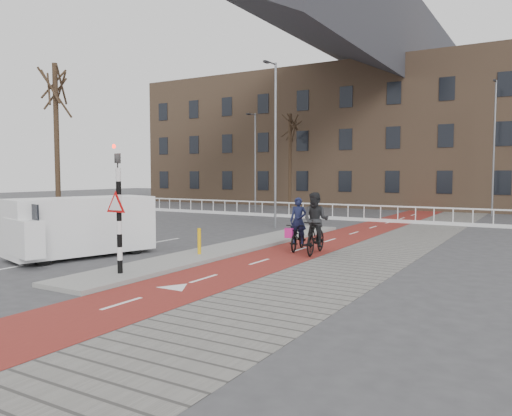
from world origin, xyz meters
The scene contains 16 objects.
ground centered at (0.00, 0.00, 0.00)m, with size 120.00×120.00×0.00m, color #38383A.
bike_lane centered at (1.50, 10.00, 0.01)m, with size 2.50×60.00×0.01m, color maroon.
sidewalk centered at (4.30, 10.00, 0.01)m, with size 3.00×60.00×0.01m, color slate.
curb_island centered at (-0.70, 4.00, 0.06)m, with size 1.80×16.00×0.12m, color gray.
traffic_signal centered at (-0.60, -2.02, 1.99)m, with size 0.80×0.80×3.68m.
bollard centered at (-0.68, 1.70, 0.56)m, with size 0.12×0.12×0.88m, color #E1A80C.
cyclist_near centered at (1.53, 4.81, 0.67)m, with size 1.05×1.98×1.96m.
cyclist_far centered at (2.45, 4.32, 0.91)m, with size 1.03×2.12×2.18m.
van centered at (-4.32, -0.17, 1.07)m, with size 3.12×5.06×2.03m.
railing centered at (-5.00, 17.00, 0.31)m, with size 28.00×0.10×0.99m.
townhouse_row centered at (-3.00, 32.00, 7.81)m, with size 46.00×10.00×15.90m.
tree_left centered at (-11.73, 4.68, 4.14)m, with size 0.26×0.26×8.27m, color black.
tree_mid centered at (-9.04, 25.13, 3.86)m, with size 0.28×0.28×7.71m, color black.
streetlight_near centered at (-2.92, 11.28, 4.28)m, with size 0.12×0.12×8.55m, color slate.
streetlight_left centered at (-9.38, 20.12, 3.62)m, with size 0.12×0.12×7.25m, color slate.
streetlight_right centered at (6.20, 24.98, 4.48)m, with size 0.12×0.12×8.96m, color slate.
Camera 1 is at (9.50, -11.76, 2.86)m, focal length 35.00 mm.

